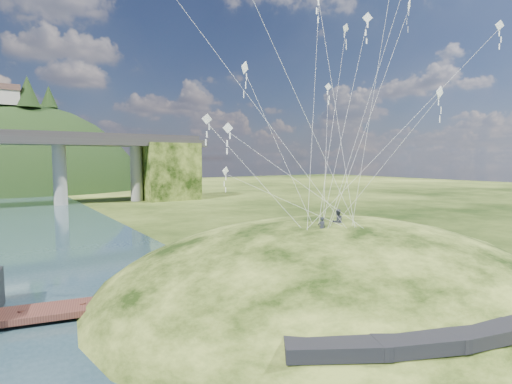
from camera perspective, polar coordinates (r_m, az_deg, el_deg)
ground at (r=24.76m, az=0.00°, el=-17.83°), size 320.00×320.00×0.00m
grass_hill at (r=31.48m, az=10.55°, el=-15.78°), size 36.00×32.00×13.00m
footpath at (r=23.39m, az=30.85°, el=-14.46°), size 22.29×5.84×0.83m
wooden_dock at (r=27.43m, az=-23.50°, el=-14.86°), size 15.52×5.56×1.10m
kite_flyers at (r=28.65m, az=11.16°, el=-2.63°), size 3.14×1.52×1.93m
kite_swarm at (r=31.83m, az=7.76°, el=22.31°), size 19.42×16.47×20.43m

